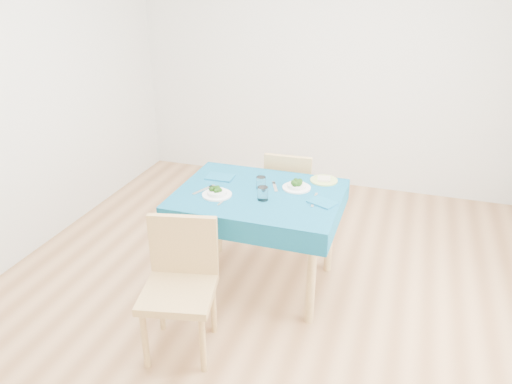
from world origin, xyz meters
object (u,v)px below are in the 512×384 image
(table, at_px, (259,239))
(chair_near, at_px, (177,278))
(bowl_far, at_px, (297,185))
(side_plate, at_px, (324,180))
(bowl_near, at_px, (217,191))
(chair_far, at_px, (291,190))

(table, bearing_deg, chair_near, -105.95)
(bowl_far, relative_size, side_plate, 1.00)
(bowl_near, xyz_separation_m, side_plate, (0.66, 0.48, -0.03))
(table, height_order, bowl_near, bowl_near)
(table, bearing_deg, chair_far, 85.08)
(bowl_far, height_order, side_plate, bowl_far)
(bowl_near, xyz_separation_m, bowl_far, (0.50, 0.29, -0.00))
(chair_near, relative_size, side_plate, 5.24)
(chair_near, bearing_deg, bowl_far, 51.95)
(table, bearing_deg, side_plate, 41.38)
(chair_far, distance_m, bowl_near, 0.96)
(table, relative_size, chair_far, 1.19)
(table, bearing_deg, bowl_near, -152.82)
(table, distance_m, bowl_near, 0.51)
(chair_far, xyz_separation_m, side_plate, (0.33, -0.36, 0.28))
(side_plate, bearing_deg, chair_near, -118.14)
(chair_far, distance_m, bowl_far, 0.66)
(table, height_order, bowl_far, bowl_far)
(bowl_far, bearing_deg, chair_far, 107.32)
(chair_near, height_order, bowl_far, chair_near)
(chair_near, height_order, chair_far, chair_near)
(table, bearing_deg, bowl_far, 32.92)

